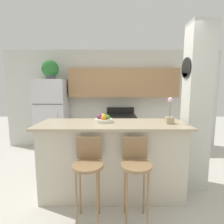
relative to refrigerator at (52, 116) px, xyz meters
The scene contains 11 objects.
ground_plane 2.50m from the refrigerator, 50.69° to the right, with size 14.00×14.00×0.00m, color beige.
wall_back 1.73m from the refrigerator, 10.24° to the left, with size 5.60×0.38×2.55m.
pillar_right 3.23m from the refrigerator, 29.65° to the right, with size 0.38×0.32×2.55m.
counter_bar 2.36m from the refrigerator, 50.69° to the right, with size 2.12×0.76×1.09m.
refrigerator is the anchor object (origin of this frame).
stove_range 1.76m from the refrigerator, ahead, with size 0.72×0.63×1.07m.
bar_stool_left 2.63m from the refrigerator, 62.75° to the right, with size 0.36×0.36×1.00m.
bar_stool_right 2.93m from the refrigerator, 52.91° to the right, with size 0.36×0.36×1.00m.
potted_plant_on_fridge 1.13m from the refrigerator, 120.08° to the left, with size 0.40×0.40×0.46m.
orchid_vase 2.97m from the refrigerator, 38.95° to the right, with size 0.10×0.10×0.37m.
fruit_bowl 2.22m from the refrigerator, 52.16° to the right, with size 0.27×0.27×0.12m.
Camera 1 is at (-0.00, -2.47, 1.59)m, focal length 28.00 mm.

